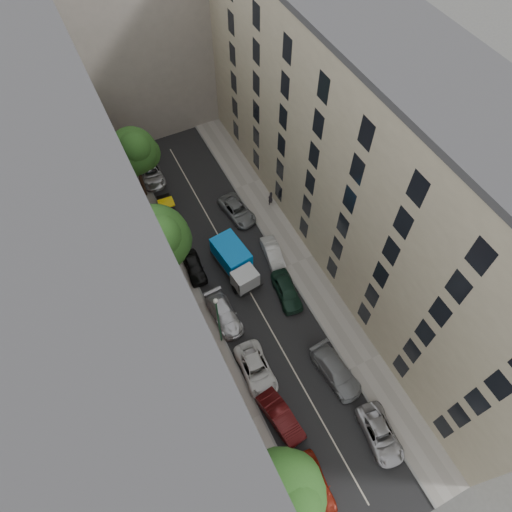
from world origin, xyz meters
TOP-DOWN VIEW (x-y plane):
  - ground at (0.00, 0.00)m, footprint 120.00×120.00m
  - road_surface at (0.00, 0.00)m, footprint 8.00×44.00m
  - sidewalk_left at (-5.50, 0.00)m, footprint 3.00×44.00m
  - sidewalk_right at (5.50, 0.00)m, footprint 3.00×44.00m
  - building_left at (-11.00, 0.00)m, footprint 8.00×44.00m
  - building_right at (11.00, 0.00)m, footprint 8.00×44.00m
  - building_endcap at (0.00, 28.00)m, footprint 18.00×12.00m
  - tarp_truck at (-0.18, 1.81)m, footprint 2.91×5.92m
  - car_left_0 at (-2.80, -17.00)m, footprint 2.17×4.57m
  - car_left_1 at (-2.80, -11.96)m, footprint 2.23×4.69m
  - car_left_2 at (-2.80, -7.80)m, footprint 2.52×5.00m
  - car_left_3 at (-3.10, -2.20)m, footprint 2.12×4.83m
  - car_left_4 at (-3.60, 3.40)m, footprint 1.87×4.01m
  - car_left_5 at (-3.39, 11.00)m, footprint 1.62×3.95m
  - car_left_6 at (-3.25, 16.60)m, footprint 2.73×5.22m
  - car_right_0 at (3.22, -16.29)m, footprint 2.75×4.93m
  - car_right_1 at (2.80, -10.80)m, footprint 2.55×5.23m
  - car_right_2 at (2.80, -2.60)m, footprint 2.37×4.63m
  - car_right_3 at (3.60, 1.60)m, footprint 1.89×4.04m
  - car_right_4 at (2.80, 7.80)m, footprint 2.78×4.91m
  - tree_near at (-5.61, -17.11)m, footprint 5.64×5.42m
  - tree_mid at (-6.14, 3.13)m, footprint 5.82×5.62m
  - tree_far at (-4.60, 14.30)m, footprint 4.91×4.56m
  - lamp_post at (-4.20, -4.05)m, footprint 0.36×0.36m
  - pedestrian at (6.40, 7.52)m, footprint 0.70×0.58m

SIDE VIEW (x-z plane):
  - ground at x=0.00m, z-range 0.00..0.00m
  - road_surface at x=0.00m, z-range 0.00..0.02m
  - sidewalk_left at x=-5.50m, z-range 0.00..0.15m
  - sidewalk_right at x=5.50m, z-range 0.00..0.15m
  - car_left_5 at x=-3.39m, z-range 0.00..1.27m
  - car_right_3 at x=3.60m, z-range 0.00..1.28m
  - car_right_4 at x=2.80m, z-range 0.00..1.29m
  - car_right_0 at x=3.22m, z-range 0.00..1.30m
  - car_left_4 at x=-3.60m, z-range 0.00..1.33m
  - car_left_2 at x=-2.80m, z-range 0.00..1.36m
  - car_left_3 at x=-3.10m, z-range 0.00..1.38m
  - car_left_6 at x=-3.25m, z-range 0.00..1.40m
  - car_right_1 at x=2.80m, z-range 0.00..1.47m
  - car_left_1 at x=-2.80m, z-range 0.00..1.48m
  - car_left_0 at x=-2.80m, z-range 0.00..1.51m
  - car_right_2 at x=2.80m, z-range 0.00..1.51m
  - pedestrian at x=6.40m, z-range 0.15..1.80m
  - tarp_truck at x=-0.18m, z-range 0.13..2.75m
  - lamp_post at x=-4.20m, z-range 0.91..7.93m
  - tree_near at x=-5.61m, z-range 1.36..9.56m
  - tree_far at x=-4.60m, z-range 1.69..10.21m
  - tree_mid at x=-6.14m, z-range 1.78..11.47m
  - building_endcap at x=0.00m, z-range 0.00..18.00m
  - building_left at x=-11.00m, z-range 0.00..20.00m
  - building_right at x=11.00m, z-range 0.00..20.00m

